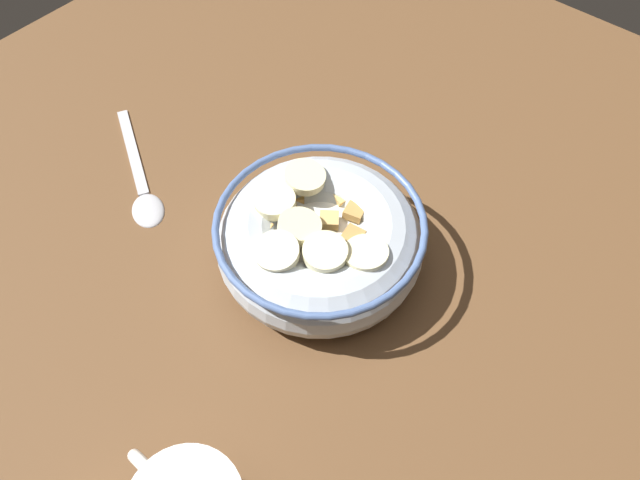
{
  "coord_description": "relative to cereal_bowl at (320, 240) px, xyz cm",
  "views": [
    {
      "loc": [
        -17.71,
        20.96,
        42.3
      ],
      "look_at": [
        0.0,
        0.0,
        3.0
      ],
      "focal_mm": 33.27,
      "sensor_mm": 36.0,
      "label": 1
    }
  ],
  "objects": [
    {
      "name": "cereal_bowl",
      "position": [
        0.0,
        0.0,
        0.0
      ],
      "size": [
        16.86,
        16.86,
        6.33
      ],
      "color": "#B2BCC6",
      "rests_on": "ground_plane"
    },
    {
      "name": "spoon",
      "position": [
        17.4,
        4.73,
        -2.74
      ],
      "size": [
        14.57,
        9.33,
        0.8
      ],
      "color": "#B7B7BC",
      "rests_on": "ground_plane"
    },
    {
      "name": "ground_plane",
      "position": [
        -0.02,
        -0.03,
        -4.07
      ],
      "size": [
        94.44,
        94.44,
        2.0
      ],
      "primitive_type": "cube",
      "color": "brown"
    }
  ]
}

